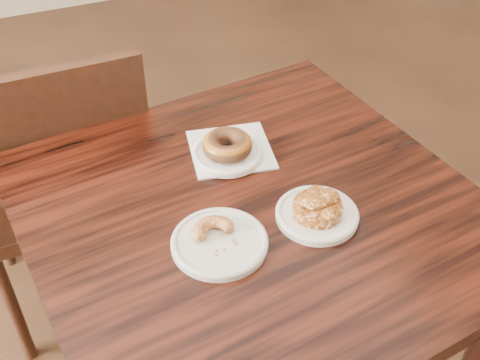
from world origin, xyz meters
name	(u,v)px	position (x,y,z in m)	size (l,w,h in m)	color
floor	(205,334)	(0.00, 0.00, 0.00)	(5.00, 5.00, 0.00)	black
cafe_table	(252,325)	(0.03, -0.27, 0.38)	(0.83, 0.83, 0.75)	black
chair_far	(56,180)	(-0.30, 0.34, 0.45)	(0.50, 0.50, 0.90)	black
napkin	(231,150)	(0.05, -0.09, 0.75)	(0.17, 0.17, 0.00)	white
plate_donut	(227,154)	(0.04, -0.11, 0.76)	(0.15, 0.15, 0.01)	white
plate_cruller	(220,243)	(-0.07, -0.34, 0.76)	(0.17, 0.17, 0.01)	silver
plate_fritter	(317,215)	(0.12, -0.35, 0.76)	(0.16, 0.16, 0.01)	white
glazed_donut	(227,145)	(0.04, -0.11, 0.78)	(0.10, 0.10, 0.04)	#905A15
apple_fritter	(318,207)	(0.12, -0.35, 0.78)	(0.13, 0.13, 0.03)	#421F07
cruller_fragment	(219,236)	(-0.07, -0.34, 0.77)	(0.09, 0.09, 0.02)	brown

